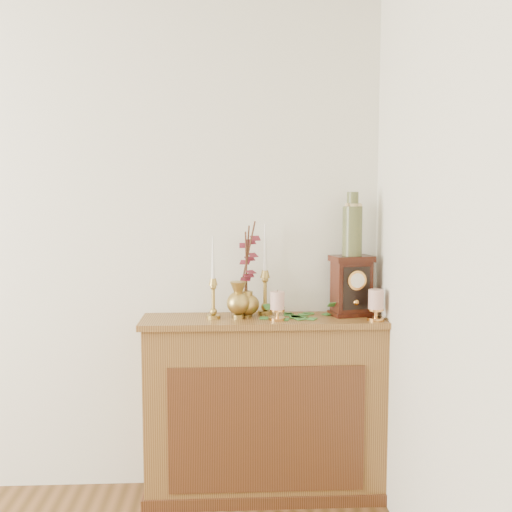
{
  "coord_description": "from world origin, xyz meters",
  "views": [
    {
      "loc": [
        1.21,
        -0.86,
        1.54
      ],
      "look_at": [
        1.35,
        2.05,
        1.25
      ],
      "focal_mm": 42.0,
      "sensor_mm": 36.0,
      "label": 1
    }
  ],
  "objects": [
    {
      "name": "ginger_jar",
      "position": [
        1.32,
        2.17,
        1.15
      ],
      "size": [
        0.19,
        0.21,
        0.49
      ],
      "rotation": [
        0.0,
        0.0,
        0.24
      ],
      "color": "tan",
      "rests_on": "console_shelf"
    },
    {
      "name": "ceramic_vase",
      "position": [
        1.85,
        2.14,
        1.38
      ],
      "size": [
        0.1,
        0.1,
        0.32
      ],
      "rotation": [
        0.0,
        0.0,
        0.21
      ],
      "color": "#193329",
      "rests_on": "mantel_clock"
    },
    {
      "name": "mantel_clock",
      "position": [
        1.85,
        2.13,
        1.08
      ],
      "size": [
        0.23,
        0.18,
        0.31
      ],
      "rotation": [
        0.0,
        0.0,
        0.21
      ],
      "color": "#38130B",
      "rests_on": "console_shelf"
    },
    {
      "name": "pillar_candle_left",
      "position": [
        1.46,
        2.03,
        1.01
      ],
      "size": [
        0.08,
        0.08,
        0.15
      ],
      "rotation": [
        0.0,
        0.0,
        -0.31
      ],
      "color": "#D19249",
      "rests_on": "console_shelf"
    },
    {
      "name": "bud_vase",
      "position": [
        1.27,
        2.08,
        1.02
      ],
      "size": [
        0.11,
        0.11,
        0.19
      ],
      "rotation": [
        0.0,
        0.0,
        -0.03
      ],
      "color": "tan",
      "rests_on": "console_shelf"
    },
    {
      "name": "pillar_candle_right",
      "position": [
        1.94,
        2.0,
        1.02
      ],
      "size": [
        0.08,
        0.08,
        0.16
      ],
      "rotation": [
        0.0,
        0.0,
        0.12
      ],
      "color": "#D19249",
      "rests_on": "console_shelf"
    },
    {
      "name": "candlestick_left",
      "position": [
        1.14,
        2.09,
        1.07
      ],
      "size": [
        0.07,
        0.07,
        0.41
      ],
      "rotation": [
        0.0,
        0.0,
        -0.05
      ],
      "color": "tan",
      "rests_on": "console_shelf"
    },
    {
      "name": "candlestick_center",
      "position": [
        1.41,
        2.19,
        1.08
      ],
      "size": [
        0.08,
        0.08,
        0.47
      ],
      "rotation": [
        0.0,
        0.0,
        -0.06
      ],
      "color": "tan",
      "rests_on": "console_shelf"
    },
    {
      "name": "console_shelf",
      "position": [
        1.4,
        2.1,
        0.44
      ],
      "size": [
        1.24,
        0.34,
        0.93
      ],
      "color": "brown",
      "rests_on": "ground"
    },
    {
      "name": "ivy_garland",
      "position": [
        1.61,
        2.09,
        0.94
      ],
      "size": [
        0.49,
        0.21,
        0.08
      ],
      "rotation": [
        0.0,
        0.0,
        0.11
      ],
      "color": "#35752C",
      "rests_on": "console_shelf"
    }
  ]
}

